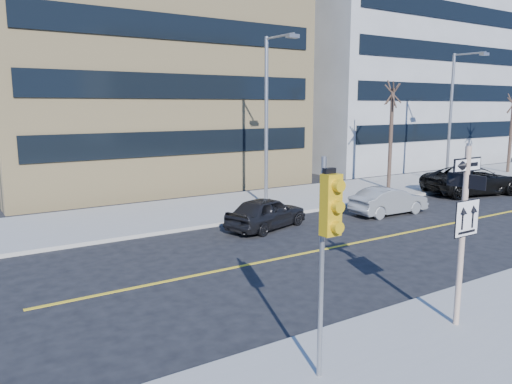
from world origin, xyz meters
TOP-DOWN VIEW (x-y plane):
  - ground at (0.00, 0.00)m, footprint 120.00×120.00m
  - far_sidewalk at (18.00, 12.00)m, footprint 66.00×6.00m
  - road_centerline at (12.00, 4.00)m, footprint 40.00×0.14m
  - sign_pole at (0.00, -2.51)m, footprint 0.92×0.92m
  - traffic_signal at (-4.00, -2.66)m, footprint 0.32×0.45m
  - parked_car_a at (1.71, 7.59)m, footprint 2.68×4.21m
  - parked_car_b at (7.99, 6.75)m, footprint 1.48×3.92m
  - parked_car_c at (16.09, 7.87)m, footprint 3.94×6.27m
  - streetlight_a at (4.00, 10.76)m, footprint 0.55×2.25m
  - streetlight_b at (18.00, 10.76)m, footprint 0.55×2.25m
  - street_tree_west at (13.00, 11.30)m, footprint 1.80×1.80m
  - building_brick at (2.00, 25.00)m, footprint 18.00×18.00m
  - building_grey_mid at (24.00, 24.00)m, footprint 20.00×16.00m
  - building_grey_far at (45.00, 27.00)m, footprint 18.00×18.00m

SIDE VIEW (x-z plane):
  - ground at x=0.00m, z-range 0.00..0.00m
  - road_centerline at x=12.00m, z-range 0.00..0.01m
  - far_sidewalk at x=18.00m, z-range 0.00..0.15m
  - parked_car_b at x=7.99m, z-range 0.00..1.28m
  - parked_car_a at x=1.71m, z-range 0.00..1.34m
  - parked_car_c at x=16.09m, z-range 0.00..1.61m
  - sign_pole at x=0.00m, z-range 0.41..4.47m
  - traffic_signal at x=-4.00m, z-range 1.03..5.03m
  - streetlight_a at x=4.00m, z-range 0.76..8.76m
  - streetlight_b at x=18.00m, z-range 0.76..8.76m
  - street_tree_west at x=13.00m, z-range 2.35..8.70m
  - building_grey_mid at x=24.00m, z-range 0.00..15.00m
  - building_grey_far at x=45.00m, z-range 0.00..16.00m
  - building_brick at x=2.00m, z-range 0.00..18.00m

